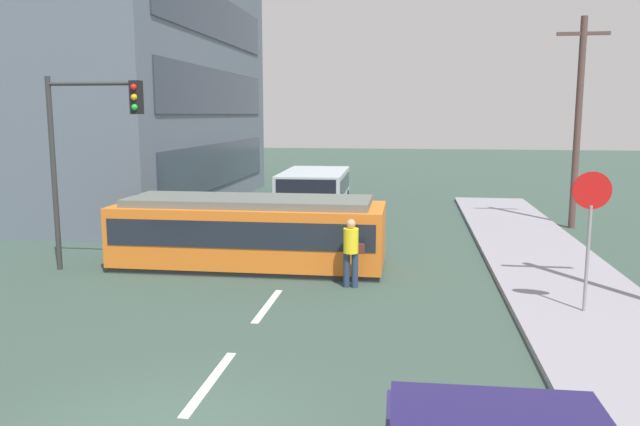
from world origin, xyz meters
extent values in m
plane|color=#354A41|center=(0.00, 10.00, 0.00)|extent=(120.00, 120.00, 0.00)
cube|color=gray|center=(6.80, 6.00, 0.07)|extent=(3.20, 36.00, 0.14)
cube|color=silver|center=(0.00, 2.00, 0.01)|extent=(0.16, 2.40, 0.01)
cube|color=silver|center=(0.00, 6.00, 0.01)|extent=(0.16, 2.40, 0.01)
cube|color=silver|center=(0.00, 15.41, 0.01)|extent=(0.16, 2.40, 0.01)
cube|color=silver|center=(0.00, 21.41, 0.01)|extent=(0.16, 2.40, 0.01)
cube|color=slate|center=(-14.20, 20.31, 6.40)|extent=(17.49, 16.89, 12.80)
cube|color=#2D3847|center=(-5.43, 20.31, 1.92)|extent=(0.06, 14.36, 1.92)
cube|color=#2D3847|center=(-5.43, 20.31, 5.12)|extent=(0.06, 14.36, 1.92)
cube|color=#2D3847|center=(-5.43, 20.31, 8.32)|extent=(0.06, 14.36, 1.92)
cube|color=orange|center=(-1.28, 9.41, 0.94)|extent=(7.29, 2.55, 1.57)
cube|color=#2D2D2D|center=(-1.28, 9.41, 0.07)|extent=(7.15, 2.42, 0.15)
cube|color=slate|center=(-1.28, 9.41, 1.82)|extent=(6.56, 2.17, 0.20)
cube|color=#1E232D|center=(-1.28, 9.41, 1.13)|extent=(7.00, 2.59, 0.69)
cube|color=#ADB9C1|center=(-0.86, 18.27, 1.08)|extent=(2.64, 5.23, 1.55)
cube|color=black|center=(-0.79, 15.74, 1.31)|extent=(2.25, 0.18, 0.93)
cube|color=black|center=(-0.86, 18.27, 1.36)|extent=(2.66, 4.46, 0.62)
cylinder|color=black|center=(-0.81, 16.62, 0.45)|extent=(2.57, 0.97, 0.90)
cylinder|color=black|center=(-0.90, 19.93, 0.45)|extent=(2.57, 0.97, 0.90)
cylinder|color=navy|center=(1.55, 7.75, 0.42)|extent=(0.16, 0.16, 0.85)
cylinder|color=navy|center=(1.75, 7.75, 0.42)|extent=(0.16, 0.16, 0.85)
cylinder|color=yellow|center=(1.65, 7.75, 1.15)|extent=(0.36, 0.36, 0.60)
sphere|color=tan|center=(1.65, 7.75, 1.56)|extent=(0.22, 0.22, 0.22)
cube|color=#5A2822|center=(1.87, 7.80, 0.95)|extent=(0.22, 0.15, 0.24)
cylinder|color=gray|center=(6.63, 6.16, 1.24)|extent=(0.07, 0.07, 2.20)
cylinder|color=red|center=(6.63, 6.16, 2.64)|extent=(0.76, 0.04, 0.76)
cylinder|color=#333333|center=(-6.30, 8.38, 2.56)|extent=(0.14, 0.14, 5.12)
cylinder|color=#333333|center=(-5.10, 8.38, 4.92)|extent=(2.40, 0.10, 0.10)
cube|color=black|center=(-3.90, 8.38, 4.57)|extent=(0.28, 0.24, 0.84)
sphere|color=red|center=(-3.90, 8.25, 4.82)|extent=(0.16, 0.16, 0.16)
sphere|color=gold|center=(-3.90, 8.25, 4.57)|extent=(0.16, 0.16, 0.16)
sphere|color=green|center=(-3.90, 8.25, 4.32)|extent=(0.16, 0.16, 0.16)
cylinder|color=brown|center=(8.95, 16.92, 3.78)|extent=(0.24, 0.24, 7.56)
cube|color=brown|center=(8.95, 16.92, 6.96)|extent=(1.80, 0.12, 0.12)
camera|label=1|loc=(3.03, -6.91, 4.14)|focal=35.15mm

